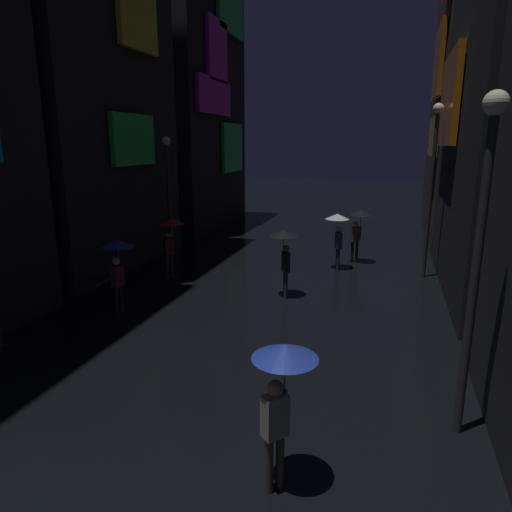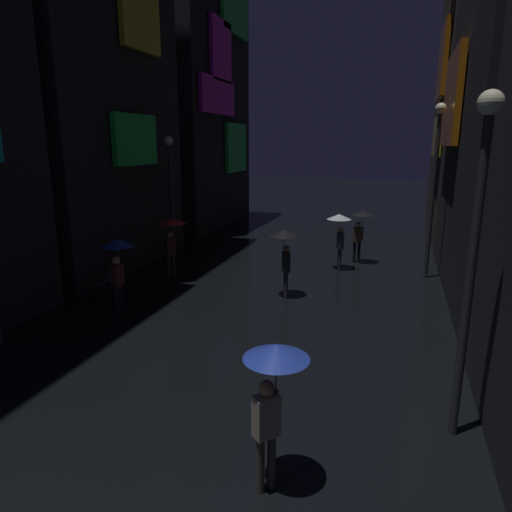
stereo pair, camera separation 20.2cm
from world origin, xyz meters
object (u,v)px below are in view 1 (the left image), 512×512
(pedestrian_midstreet_left_blue, at_px, (282,377))
(pedestrian_near_crossing_red, at_px, (171,231))
(pedestrian_midstreet_centre_clear, at_px, (338,226))
(pedestrian_foreground_left_blue, at_px, (117,256))
(pedestrian_far_right_black, at_px, (359,221))
(pedestrian_foreground_right_black, at_px, (284,244))
(streetlamp_right_near, at_px, (480,232))
(streetlamp_left_far, at_px, (168,182))
(bicycle_parked_at_storefront, at_px, (108,285))
(streetlamp_right_far, at_px, (433,173))

(pedestrian_midstreet_left_blue, distance_m, pedestrian_near_crossing_red, 10.80)
(pedestrian_midstreet_centre_clear, xyz_separation_m, pedestrian_foreground_left_blue, (-5.26, -6.45, 0.00))
(pedestrian_far_right_black, height_order, pedestrian_foreground_left_blue, same)
(pedestrian_midstreet_centre_clear, bearing_deg, pedestrian_foreground_right_black, -107.94)
(pedestrian_midstreet_centre_clear, xyz_separation_m, pedestrian_midstreet_left_blue, (0.60, -11.67, 0.00))
(pedestrian_near_crossing_red, bearing_deg, streetlamp_right_near, -38.52)
(streetlamp_right_near, bearing_deg, streetlamp_left_far, 136.60)
(pedestrian_foreground_left_blue, xyz_separation_m, pedestrian_foreground_right_black, (4.06, 2.76, 0.00))
(pedestrian_far_right_black, bearing_deg, streetlamp_right_near, -77.34)
(pedestrian_foreground_left_blue, height_order, streetlamp_right_near, streetlamp_right_near)
(pedestrian_midstreet_centre_clear, relative_size, streetlamp_right_near, 0.39)
(pedestrian_near_crossing_red, xyz_separation_m, bicycle_parked_at_storefront, (-0.94, -2.55, -1.28))
(bicycle_parked_at_storefront, bearing_deg, pedestrian_foreground_left_blue, -44.18)
(pedestrian_foreground_left_blue, bearing_deg, streetlamp_right_near, -20.76)
(pedestrian_foreground_left_blue, xyz_separation_m, streetlamp_left_far, (-1.59, 6.27, 1.47))
(pedestrian_near_crossing_red, bearing_deg, pedestrian_midstreet_left_blue, -55.59)
(pedestrian_midstreet_left_blue, distance_m, streetlamp_left_far, 13.77)
(pedestrian_far_right_black, relative_size, bicycle_parked_at_storefront, 1.16)
(pedestrian_near_crossing_red, bearing_deg, bicycle_parked_at_storefront, -110.36)
(pedestrian_near_crossing_red, relative_size, pedestrian_foreground_right_black, 1.00)
(pedestrian_midstreet_left_blue, bearing_deg, pedestrian_foreground_right_black, 102.71)
(pedestrian_far_right_black, height_order, streetlamp_right_far, streetlamp_right_far)
(bicycle_parked_at_storefront, xyz_separation_m, streetlamp_left_far, (-0.40, 5.11, 2.75))
(pedestrian_near_crossing_red, distance_m, bicycle_parked_at_storefront, 3.00)
(pedestrian_far_right_black, distance_m, streetlamp_left_far, 7.83)
(pedestrian_foreground_right_black, distance_m, streetlamp_left_far, 6.82)
(streetlamp_right_near, distance_m, streetlamp_right_far, 9.47)
(streetlamp_right_far, bearing_deg, streetlamp_left_far, -179.97)
(bicycle_parked_at_storefront, bearing_deg, pedestrian_foreground_right_black, 16.95)
(pedestrian_midstreet_centre_clear, xyz_separation_m, bicycle_parked_at_storefront, (-6.45, -5.30, -1.28))
(pedestrian_near_crossing_red, height_order, streetlamp_right_near, streetlamp_right_near)
(bicycle_parked_at_storefront, distance_m, streetlamp_left_far, 5.82)
(pedestrian_foreground_right_black, height_order, streetlamp_left_far, streetlamp_left_far)
(pedestrian_foreground_right_black, bearing_deg, streetlamp_left_far, 148.13)
(pedestrian_midstreet_centre_clear, xyz_separation_m, pedestrian_near_crossing_red, (-5.50, -2.75, 0.00))
(streetlamp_left_far, bearing_deg, pedestrian_foreground_right_black, -31.87)
(pedestrian_foreground_left_blue, bearing_deg, streetlamp_left_far, 104.22)
(pedestrian_foreground_left_blue, relative_size, streetlamp_right_near, 0.39)
(pedestrian_foreground_left_blue, bearing_deg, bicycle_parked_at_storefront, 135.82)
(bicycle_parked_at_storefront, relative_size, streetlamp_left_far, 0.37)
(pedestrian_near_crossing_red, xyz_separation_m, streetlamp_left_far, (-1.35, 2.57, 1.47))
(streetlamp_left_far, bearing_deg, streetlamp_right_near, -43.40)
(pedestrian_foreground_left_blue, xyz_separation_m, pedestrian_near_crossing_red, (-0.24, 3.70, 0.00))
(streetlamp_right_far, distance_m, streetlamp_left_far, 10.02)
(pedestrian_midstreet_centre_clear, distance_m, streetlamp_right_far, 3.75)
(streetlamp_right_near, relative_size, streetlamp_right_far, 0.91)
(pedestrian_foreground_right_black, relative_size, streetlamp_right_near, 0.39)
(pedestrian_far_right_black, relative_size, streetlamp_right_far, 0.35)
(pedestrian_midstreet_centre_clear, height_order, bicycle_parked_at_storefront, pedestrian_midstreet_centre_clear)
(pedestrian_foreground_right_black, relative_size, bicycle_parked_at_storefront, 1.16)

